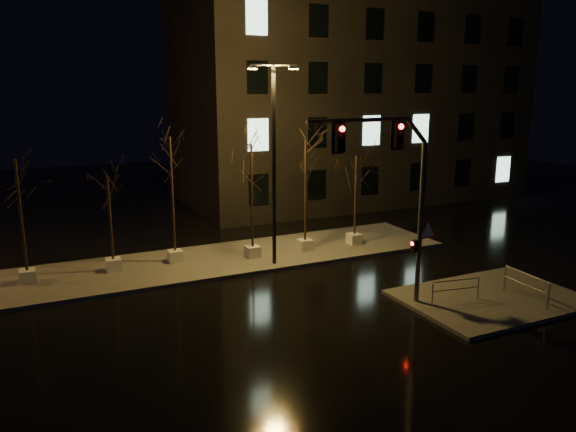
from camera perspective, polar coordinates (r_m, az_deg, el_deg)
ground at (r=22.45m, az=-0.51°, el=-8.62°), size 90.00×90.00×0.00m
median at (r=27.67m, az=-5.81°, el=-4.30°), size 22.00×5.00×0.15m
sidewalk_corner at (r=23.91m, az=19.94°, el=-7.86°), size 7.00×5.00×0.15m
building at (r=43.41m, az=6.27°, el=11.89°), size 25.00×12.00×15.00m
tree_0 at (r=25.51m, az=-25.74°, el=2.61°), size 1.80×1.80×5.39m
tree_1 at (r=25.91m, az=-17.75°, el=1.80°), size 1.80×1.80×4.43m
tree_2 at (r=26.35m, az=-11.81°, el=5.07°), size 1.80×1.80×6.08m
tree_3 at (r=26.61m, az=-3.73°, el=4.70°), size 1.80×1.80×5.66m
tree_4 at (r=27.75m, az=1.80°, el=5.23°), size 1.80×1.80×5.77m
tree_5 at (r=29.23m, az=6.93°, el=4.07°), size 1.80×1.80×4.79m
traffic_signal_mast at (r=20.61m, az=11.12°, el=3.09°), size 5.81×0.38×7.09m
streetlight_main at (r=25.46m, az=-1.46°, el=6.52°), size 2.24×0.92×9.10m
guard_rail_a at (r=22.72m, az=16.69°, el=-6.96°), size 2.04×0.36×0.89m
guard_rail_b at (r=23.79m, az=23.03°, el=-6.26°), size 0.20×2.27×1.08m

